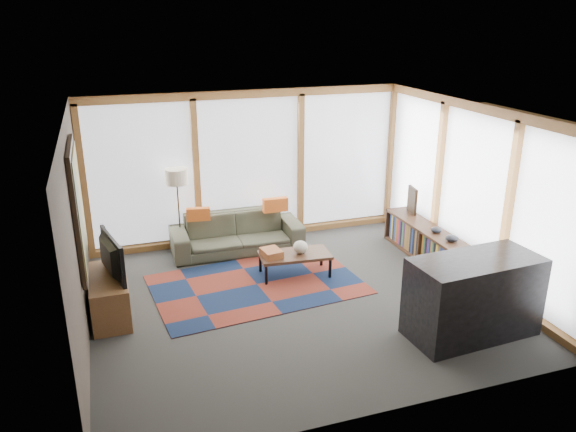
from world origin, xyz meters
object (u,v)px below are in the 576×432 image
object	(u,v)px
tv_console	(110,296)
sofa	(237,233)
bookshelf	(429,245)
floor_lamp	(179,211)
coffee_table	(295,264)
television	(105,257)
bar_counter	(473,297)

from	to	relation	value
tv_console	sofa	bearing A→B (deg)	37.10
bookshelf	floor_lamp	bearing A→B (deg)	156.02
coffee_table	television	size ratio (longest dim) A/B	1.12
bookshelf	television	world-z (taller)	television
bookshelf	bar_counter	xyz separation A→B (m)	(-0.69, -2.07, 0.23)
sofa	television	bearing A→B (deg)	-141.64
coffee_table	tv_console	xyz separation A→B (m)	(-2.69, -0.37, 0.10)
sofa	television	distance (m)	2.67
bar_counter	floor_lamp	bearing A→B (deg)	125.34
sofa	bookshelf	distance (m)	3.13
sofa	bar_counter	bearing A→B (deg)	-57.27
floor_lamp	bookshelf	distance (m)	4.08
sofa	television	world-z (taller)	television
sofa	television	xyz separation A→B (m)	(-2.08, -1.58, 0.52)
coffee_table	television	distance (m)	2.79
coffee_table	bookshelf	distance (m)	2.22
sofa	coffee_table	size ratio (longest dim) A/B	2.03
sofa	coffee_table	xyz separation A→B (m)	(0.61, -1.20, -0.14)
floor_lamp	coffee_table	xyz separation A→B (m)	(1.50, -1.47, -0.54)
floor_lamp	coffee_table	size ratio (longest dim) A/B	1.35
tv_console	floor_lamp	bearing A→B (deg)	57.14
sofa	floor_lamp	bearing A→B (deg)	164.89
sofa	floor_lamp	distance (m)	1.02
television	bar_counter	size ratio (longest dim) A/B	0.60
coffee_table	television	bearing A→B (deg)	-172.08
sofa	coffee_table	bearing A→B (deg)	-62.11
tv_console	television	distance (m)	0.55
bookshelf	coffee_table	bearing A→B (deg)	175.29
sofa	bar_counter	world-z (taller)	bar_counter
coffee_table	bookshelf	xyz separation A→B (m)	(2.21, -0.18, 0.10)
tv_console	bar_counter	size ratio (longest dim) A/B	0.71
television	bar_counter	distance (m)	4.62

